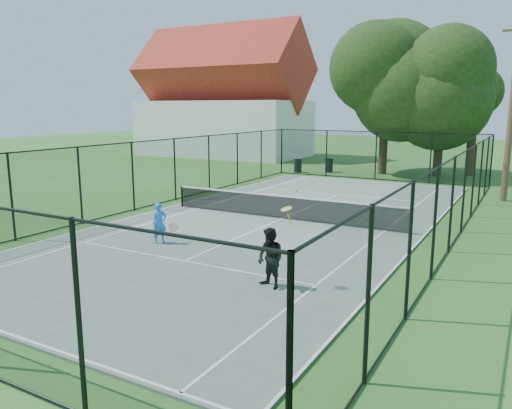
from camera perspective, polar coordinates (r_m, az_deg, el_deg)
The scene contains 13 objects.
ground at distance 19.98m, azimuth 3.01°, elevation -1.81°, with size 120.00×120.00×0.00m, color #2F5A1F.
tennis_court at distance 19.97m, azimuth 3.02°, elevation -1.72°, with size 11.00×24.00×0.06m, color slate.
tennis_net at distance 19.86m, azimuth 3.03°, elevation -0.18°, with size 10.08×0.08×0.95m.
fence at distance 19.70m, azimuth 3.06°, elevation 2.45°, with size 13.10×26.10×3.00m.
tree_near_left at distance 34.70m, azimuth 14.66°, elevation 12.99°, with size 7.26×7.26×9.46m.
tree_near_mid at distance 34.47m, azimuth 20.50°, elevation 11.56°, with size 6.40×6.40×8.37m.
tree_near_right at distance 35.60m, azimuth 23.68°, elevation 10.21°, with size 5.11×5.11×7.06m.
building at distance 47.05m, azimuth -3.75°, elevation 11.63°, with size 15.30×8.15×11.87m.
trash_bin_left at distance 34.76m, azimuth 4.80°, elevation 4.46°, with size 0.58×0.58×0.94m.
trash_bin_right at distance 35.03m, azimuth 8.34°, elevation 4.47°, with size 0.58×0.58×0.98m.
utility_pole at distance 26.50m, azimuth 27.22°, elevation 9.77°, with size 1.40×0.30×8.67m.
player_blue at distance 16.57m, azimuth -10.95°, elevation -2.12°, with size 0.84×0.58×1.33m.
player_black at distance 12.27m, azimuth 1.67°, elevation -6.15°, with size 0.89×0.95×2.42m.
Camera 1 is at (8.60, -17.47, 4.45)m, focal length 35.00 mm.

